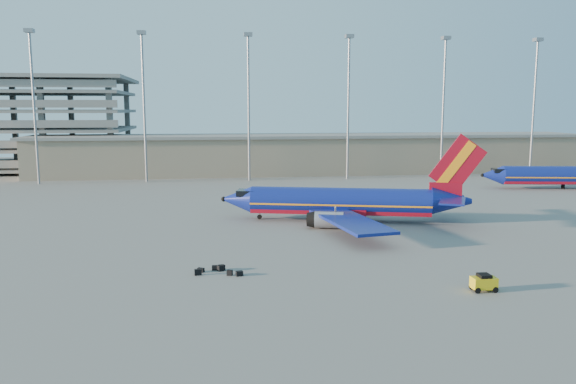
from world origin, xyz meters
name	(u,v)px	position (x,y,z in m)	size (l,w,h in m)	color
ground	(317,227)	(0.00, 0.00, 0.00)	(220.00, 220.00, 0.00)	slate
terminal_building	(313,153)	(10.00, 58.00, 4.32)	(122.00, 16.00, 8.50)	gray
light_mast_row	(299,91)	(5.00, 46.00, 17.55)	(101.60, 1.60, 28.65)	gray
aircraft_main	(346,203)	(4.31, 3.17, 2.39)	(32.34, 30.70, 11.17)	navy
aircraft_second	(568,175)	(50.39, 26.18, 2.44)	(31.21, 12.41, 10.63)	navy
baggage_tug	(484,282)	(8.42, -25.30, 0.71)	(1.92, 1.17, 1.37)	gold
luggage_pile	(218,270)	(-12.09, -17.44, 0.23)	(4.15, 2.47, 0.54)	black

